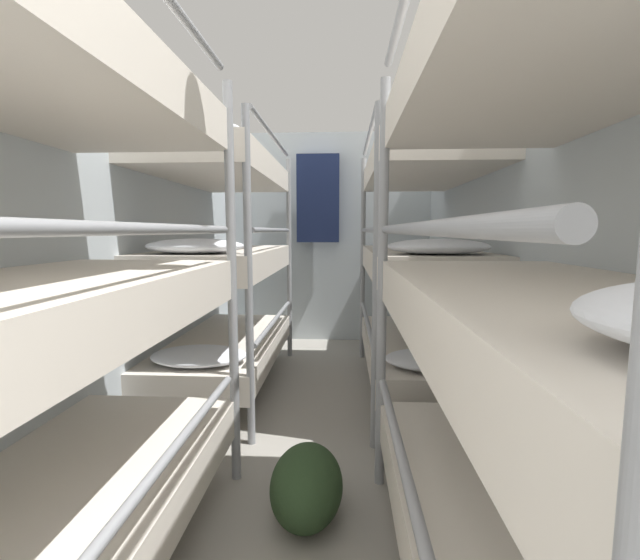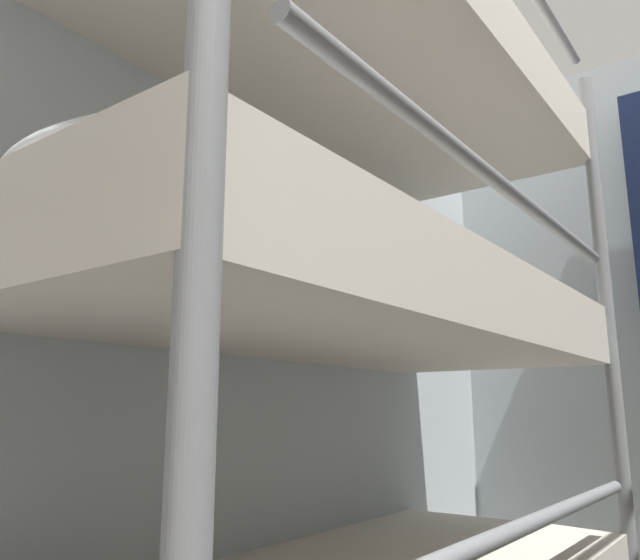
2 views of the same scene
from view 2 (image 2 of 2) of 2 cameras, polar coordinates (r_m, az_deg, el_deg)
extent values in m
cylinder|color=gray|center=(0.60, -10.87, 6.09)|extent=(0.04, 0.04, 1.85)
cylinder|color=gray|center=(2.15, 25.04, -5.93)|extent=(0.04, 0.04, 1.85)
cylinder|color=gray|center=(1.33, 18.56, -20.42)|extent=(0.03, 1.49, 0.03)
cube|color=silver|center=(1.49, 3.88, -2.95)|extent=(0.73, 1.76, 0.18)
ellipsoid|color=white|center=(1.06, -15.43, 8.72)|extent=(0.59, 0.40, 0.09)
cylinder|color=gray|center=(1.39, 16.72, 7.94)|extent=(0.03, 1.49, 0.03)
cube|color=silver|center=(1.72, 3.55, 19.60)|extent=(0.73, 1.76, 0.18)
camera|label=1|loc=(1.95, -144.25, 23.32)|focal=24.00mm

